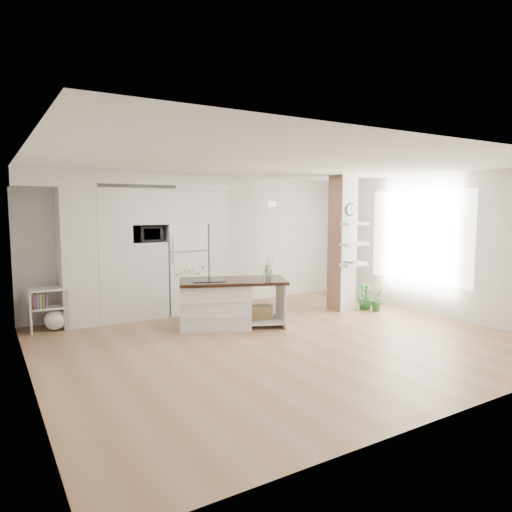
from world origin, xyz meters
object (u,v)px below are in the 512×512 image
(kitchen_island, at_px, (221,302))
(floor_plant_a, at_px, (377,299))
(refrigerator, at_px, (183,268))
(bookshelf, at_px, (52,312))

(kitchen_island, xyz_separation_m, floor_plant_a, (3.21, -0.54, -0.19))
(refrigerator, bearing_deg, floor_plant_a, -30.84)
(bookshelf, bearing_deg, refrigerator, 7.34)
(refrigerator, height_order, floor_plant_a, refrigerator)
(bookshelf, xyz_separation_m, floor_plant_a, (5.77, -1.80, -0.07))
(kitchen_island, distance_m, floor_plant_a, 3.26)
(refrigerator, relative_size, kitchen_island, 0.87)
(floor_plant_a, bearing_deg, bookshelf, 162.69)
(refrigerator, height_order, kitchen_island, refrigerator)
(kitchen_island, height_order, bookshelf, kitchen_island)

